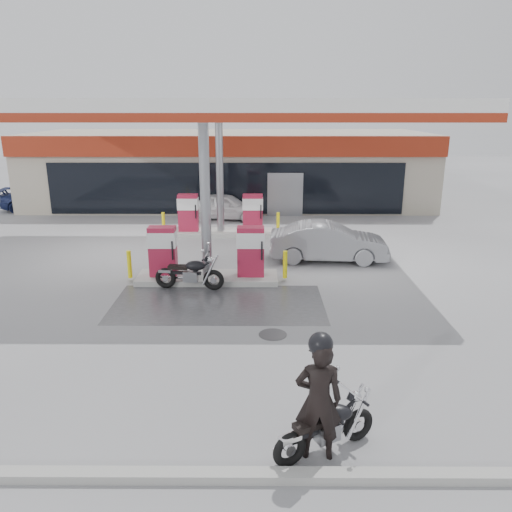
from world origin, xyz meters
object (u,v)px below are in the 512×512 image
at_px(pump_island_far, 221,219).
at_px(sedan_white, 225,206).
at_px(pump_island_near, 207,259).
at_px(attendant, 187,212).
at_px(main_motorcycle, 327,428).
at_px(hatchback_silver, 328,242).
at_px(biker_main, 318,400).
at_px(parked_motorcycle, 190,274).
at_px(parked_car_left, 43,199).

height_order(pump_island_far, sedan_white, pump_island_far).
relative_size(pump_island_near, sedan_white, 1.37).
bearing_deg(pump_island_near, attendant, 102.84).
distance_m(main_motorcycle, hatchback_silver, 10.64).
xyz_separation_m(pump_island_near, main_motorcycle, (2.75, -8.34, -0.27)).
distance_m(biker_main, hatchback_silver, 10.76).
xyz_separation_m(sedan_white, attendant, (-1.58, -2.20, 0.18)).
relative_size(parked_motorcycle, hatchback_silver, 0.51).
height_order(pump_island_near, main_motorcycle, pump_island_near).
bearing_deg(sedan_white, parked_motorcycle, -171.91).
bearing_deg(biker_main, parked_car_left, -55.31).
bearing_deg(biker_main, attendant, -72.66).
bearing_deg(hatchback_silver, pump_island_far, 51.47).
height_order(parked_motorcycle, attendant, attendant).
relative_size(main_motorcycle, parked_motorcycle, 0.82).
bearing_deg(main_motorcycle, pump_island_far, 72.58).
distance_m(pump_island_far, main_motorcycle, 14.60).
height_order(parked_motorcycle, hatchback_silver, hatchback_silver).
height_order(attendant, hatchback_silver, attendant).
bearing_deg(pump_island_far, pump_island_near, -90.00).
xyz_separation_m(pump_island_near, parked_motorcycle, (-0.43, -0.80, -0.22)).
distance_m(pump_island_near, pump_island_far, 6.00).
relative_size(main_motorcycle, hatchback_silver, 0.42).
relative_size(pump_island_far, parked_motorcycle, 2.38).
xyz_separation_m(attendant, parked_car_left, (-8.40, 4.32, -0.20)).
bearing_deg(hatchback_silver, sedan_white, 34.65).
height_order(pump_island_far, hatchback_silver, pump_island_far).
xyz_separation_m(biker_main, parked_motorcycle, (-3.01, 7.63, -0.52)).
distance_m(pump_island_near, attendant, 7.18).
relative_size(attendant, parked_car_left, 0.39).
bearing_deg(parked_motorcycle, parked_car_left, 134.70).
relative_size(biker_main, hatchback_silver, 0.48).
xyz_separation_m(pump_island_near, hatchback_silver, (4.18, 2.20, -0.01)).
bearing_deg(pump_island_far, parked_car_left, 151.98).
height_order(sedan_white, hatchback_silver, hatchback_silver).
xyz_separation_m(pump_island_far, sedan_white, (-0.01, 3.20, -0.07)).
bearing_deg(pump_island_near, parked_car_left, 131.45).
height_order(hatchback_silver, parked_car_left, hatchback_silver).
bearing_deg(biker_main, sedan_white, -79.43).
relative_size(main_motorcycle, biker_main, 0.87).
relative_size(biker_main, parked_motorcycle, 0.94).
xyz_separation_m(parked_motorcycle, parked_car_left, (-9.57, 12.12, 0.12)).
xyz_separation_m(hatchback_silver, parked_car_left, (-14.18, 9.12, -0.08)).
xyz_separation_m(main_motorcycle, parked_motorcycle, (-3.18, 7.54, 0.05)).
xyz_separation_m(pump_island_near, biker_main, (2.58, -8.44, 0.30)).
height_order(pump_island_near, hatchback_silver, pump_island_near).
bearing_deg(sedan_white, parked_car_left, 88.52).
bearing_deg(pump_island_near, biker_main, -73.00).
height_order(main_motorcycle, attendant, attendant).
height_order(biker_main, parked_motorcycle, biker_main).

